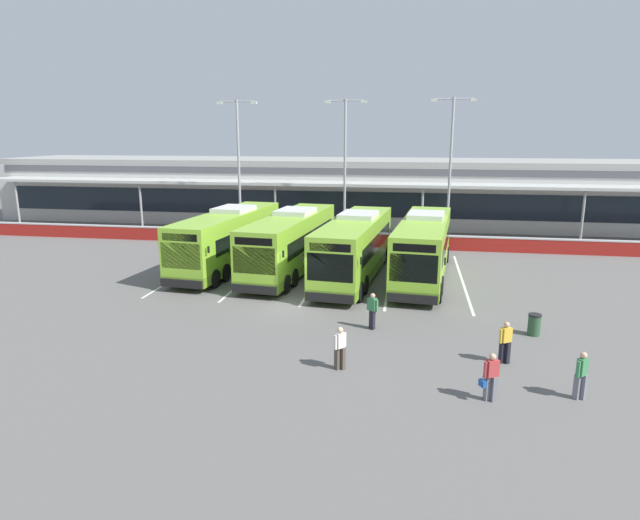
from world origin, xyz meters
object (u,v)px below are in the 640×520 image
Objects in this scene: coach_bus_left_centre at (291,243)px; pedestrian_approaching_bus at (505,341)px; coach_bus_right_centre at (423,249)px; pedestrian_child at (372,310)px; pedestrian_near_bin at (340,347)px; lamp_post_east at (450,162)px; litter_bin at (534,325)px; coach_bus_centre at (355,248)px; pedestrian_in_dark_coat at (581,374)px; coach_bus_leftmost at (229,240)px; pedestrian_with_handbag at (491,376)px; lamp_post_centre at (345,161)px; lamp_post_west at (239,160)px.

pedestrian_approaching_bus is (10.87, -12.16, -0.91)m from coach_bus_left_centre.
pedestrian_child is (-2.31, -9.05, -0.91)m from coach_bus_right_centre.
coach_bus_right_centre is 13.85m from pedestrian_near_bin.
lamp_post_east reaches higher than pedestrian_approaching_bus.
pedestrian_child is at bearing -104.29° from coach_bus_right_centre.
coach_bus_left_centre is 15.50m from litter_bin.
pedestrian_child and pedestrian_near_bin have the same top height.
coach_bus_centre reaches higher than pedestrian_near_bin.
coach_bus_left_centre and coach_bus_centre have the same top height.
coach_bus_left_centre is at bearing 131.09° from pedestrian_in_dark_coat.
coach_bus_left_centre reaches higher than litter_bin.
coach_bus_leftmost is 7.62× the size of pedestrian_approaching_bus.
pedestrian_child is (9.89, -9.75, -0.91)m from coach_bus_leftmost.
litter_bin is at bearing -43.64° from coach_bus_centre.
coach_bus_centre is 13.27m from pedestrian_approaching_bus.
pedestrian_with_handbag is 0.15× the size of lamp_post_east.
lamp_post_centre is (-3.75, 20.18, 5.42)m from pedestrian_child.
coach_bus_centre is 11.86m from litter_bin.
pedestrian_with_handbag and pedestrian_child have the same top height.
pedestrian_near_bin is 0.15× the size of lamp_post_east.
litter_bin is at bearing 61.94° from pedestrian_approaching_bus.
pedestrian_child is at bearing 79.12° from pedestrian_near_bin.
lamp_post_centre reaches higher than coach_bus_centre.
lamp_post_west is 28.00m from litter_bin.
coach_bus_right_centre is 1.12× the size of lamp_post_centre.
coach_bus_leftmost is 7.62× the size of pedestrian_in_dark_coat.
coach_bus_left_centre is at bearing 122.98° from pedestrian_with_handbag.
coach_bus_centre is at bearing -172.27° from coach_bus_right_centre.
pedestrian_with_handbag is at bearing -168.18° from pedestrian_in_dark_coat.
lamp_post_east is 11.83× the size of litter_bin.
coach_bus_leftmost is 1.12× the size of lamp_post_east.
litter_bin is (-0.23, 5.74, -0.41)m from pedestrian_in_dark_coat.
coach_bus_centre is 7.62× the size of pedestrian_near_bin.
coach_bus_leftmost reaches higher than pedestrian_near_bin.
pedestrian_approaching_bus is 0.15× the size of lamp_post_centre.
coach_bus_right_centre is 9.38m from pedestrian_child.
coach_bus_centre is at bearing -8.57° from coach_bus_leftmost.
pedestrian_child is at bearing -176.87° from litter_bin.
litter_bin is (1.71, 3.21, -0.41)m from pedestrian_approaching_bus.
coach_bus_left_centre is 8.04m from coach_bus_right_centre.
coach_bus_right_centre is 7.62× the size of pedestrian_approaching_bus.
pedestrian_child is 0.15× the size of lamp_post_centre.
coach_bus_centre is 16.25m from lamp_post_west.
pedestrian_child is 21.22m from lamp_post_centre.
pedestrian_child is at bearing 125.10° from pedestrian_with_handbag.
pedestrian_in_dark_coat is at bearing -52.48° from pedestrian_approaching_bus.
coach_bus_right_centre is at bearing 76.81° from pedestrian_near_bin.
pedestrian_in_dark_coat is 0.15× the size of lamp_post_west.
lamp_post_west is (-12.36, 19.91, 5.42)m from pedestrian_child.
lamp_post_east is at bearing 77.52° from pedestrian_child.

